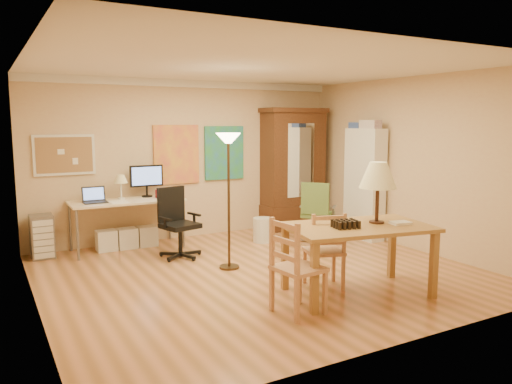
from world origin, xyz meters
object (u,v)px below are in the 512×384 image
computer_desk (129,219)px  office_chair_black (179,239)px  dining_table (366,211)px  armoire (293,176)px  bookshelf (364,184)px  office_chair_green (317,227)px

computer_desk → office_chair_black: 1.04m
dining_table → office_chair_black: (-1.35, 2.54, -0.70)m
armoire → bookshelf: size_ratio=1.19×
computer_desk → office_chair_green: bearing=-22.6°
office_chair_black → bookshelf: 3.31m
dining_table → bookshelf: (1.87, 2.15, -0.03)m
computer_desk → office_chair_green: (2.82, -1.17, -0.20)m
office_chair_green → bookshelf: 1.13m
armoire → bookshelf: armoire is taller
office_chair_black → bookshelf: (3.22, -0.39, 0.66)m
office_chair_black → office_chair_green: (2.31, -0.30, -0.00)m
office_chair_green → bookshelf: (0.91, -0.10, 0.67)m
computer_desk → office_chair_green: computer_desk is taller
office_chair_black → dining_table: bearing=-62.0°
computer_desk → armoire: size_ratio=0.77×
dining_table → computer_desk: bearing=118.6°
office_chair_black → office_chair_green: bearing=-7.3°
office_chair_green → computer_desk: bearing=157.4°
armoire → bookshelf: 1.47m
computer_desk → bookshelf: 3.97m
bookshelf → office_chair_green: bearing=173.9°
office_chair_black → armoire: armoire is taller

